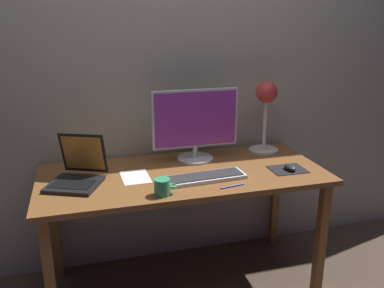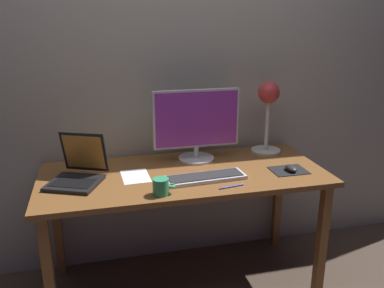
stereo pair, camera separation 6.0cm
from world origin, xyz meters
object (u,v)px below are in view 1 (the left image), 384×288
at_px(monitor, 195,123).
at_px(coffee_mug, 163,187).
at_px(laptop, 79,169).
at_px(mouse, 290,167).
at_px(pen, 232,186).
at_px(keyboard_main, 205,177).
at_px(desk_lamp, 266,104).

bearing_deg(monitor, coffee_mug, -123.26).
height_order(laptop, mouse, laptop).
bearing_deg(mouse, monitor, 145.78).
bearing_deg(pen, monitor, 98.98).
height_order(monitor, keyboard_main, monitor).
distance_m(monitor, coffee_mug, 0.57).
height_order(coffee_mug, pen, coffee_mug).
bearing_deg(keyboard_main, pen, -52.22).
bearing_deg(monitor, pen, -81.02).
xyz_separation_m(monitor, keyboard_main, (-0.03, -0.32, -0.22)).
xyz_separation_m(laptop, mouse, (1.16, -0.16, -0.05)).
xyz_separation_m(coffee_mug, pen, (0.37, -0.00, -0.04)).
xyz_separation_m(laptop, pen, (0.76, -0.29, -0.07)).
xyz_separation_m(keyboard_main, coffee_mug, (-0.26, -0.13, 0.03)).
relative_size(monitor, pen, 3.74).
distance_m(keyboard_main, laptop, 0.68).
height_order(laptop, pen, laptop).
distance_m(laptop, desk_lamp, 1.21).
xyz_separation_m(monitor, pen, (0.07, -0.45, -0.23)).
distance_m(desk_lamp, mouse, 0.47).
relative_size(keyboard_main, coffee_mug, 3.87).
height_order(laptop, coffee_mug, laptop).
distance_m(coffee_mug, pen, 0.37).
relative_size(desk_lamp, pen, 3.26).
bearing_deg(mouse, keyboard_main, 179.52).
bearing_deg(coffee_mug, desk_lamp, 32.42).
height_order(desk_lamp, pen, desk_lamp).
bearing_deg(desk_lamp, pen, -129.46).
height_order(monitor, laptop, monitor).
relative_size(keyboard_main, laptop, 1.20).
distance_m(keyboard_main, mouse, 0.51).
distance_m(desk_lamp, coffee_mug, 0.96).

